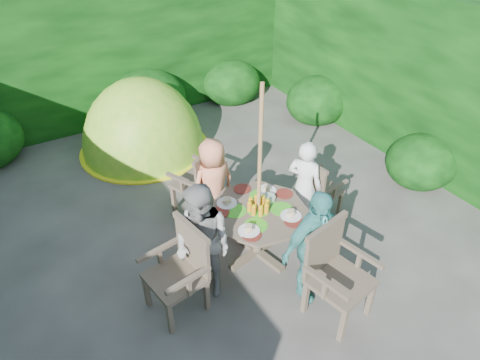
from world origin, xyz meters
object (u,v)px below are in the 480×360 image
garden_chair_back (200,180)px  child_left (203,243)px  child_front (313,246)px  dome_tent (145,149)px  parasol_pole (259,179)px  garden_chair_left (181,269)px  patio_table (258,217)px  garden_chair_front (335,271)px  garden_chair_right (318,187)px  child_back (213,184)px  child_right (304,186)px

garden_chair_back → child_left: child_left is taller
child_front → dome_tent: child_front is taller
parasol_pole → dome_tent: size_ratio=0.90×
dome_tent → garden_chair_left: bearing=-90.4°
patio_table → garden_chair_front: 1.09m
child_left → garden_chair_right: bearing=79.3°
patio_table → garden_chair_left: (-1.08, -0.22, -0.05)m
parasol_pole → child_front: parasol_pole is taller
garden_chair_right → child_back: size_ratio=0.68×
garden_chair_right → garden_chair_front: (-0.87, -1.30, 0.09)m
garden_chair_right → child_right: child_right is taller
patio_table → garden_chair_left: bearing=-168.3°
garden_chair_right → garden_chair_left: size_ratio=0.87×
parasol_pole → garden_chair_front: (0.22, -1.07, -0.56)m
garden_chair_left → child_left: bearing=92.9°
patio_table → parasol_pole: (-0.00, -0.00, 0.53)m
garden_chair_right → dome_tent: (-1.36, 2.81, -0.45)m
child_back → dome_tent: bearing=-91.5°
garden_chair_right → garden_chair_left: 2.20m
parasol_pole → dome_tent: (-0.28, 3.04, -1.10)m
garden_chair_front → child_front: size_ratio=0.75×
parasol_pole → dome_tent: parasol_pole is taller
garden_chair_front → patio_table: bearing=89.8°
garden_chair_left → garden_chair_back: 1.57m
garden_chair_front → child_back: child_back is taller
garden_chair_back → garden_chair_front: garden_chair_front is taller
parasol_pole → garden_chair_front: parasol_pole is taller
patio_table → child_back: 0.80m
child_right → child_back: child_right is taller
garden_chair_front → child_right: 1.35m
child_back → parasol_pole: bearing=96.9°
garden_chair_front → parasol_pole: bearing=90.0°
parasol_pole → garden_chair_left: parasol_pole is taller
garden_chair_front → dome_tent: dome_tent is taller
garden_chair_right → garden_chair_front: garden_chair_front is taller
child_front → garden_chair_right: bearing=44.8°
garden_chair_back → dome_tent: 2.03m
garden_chair_right → garden_chair_front: 1.56m
child_front → garden_chair_front: bearing=-81.3°
garden_chair_left → child_right: bearing=92.3°
garden_chair_back → child_right: (0.98, -0.92, 0.12)m
patio_table → child_left: 0.81m
patio_table → child_front: size_ratio=1.01×
child_front → dome_tent: 3.91m
garden_chair_right → child_left: bearing=96.2°
garden_chair_left → child_left: 0.34m
patio_table → parasol_pole: bearing=-155.7°
garden_chair_right → dome_tent: bearing=20.3°
garden_chair_right → garden_chair_front: bearing=140.7°
child_right → child_left: bearing=71.6°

